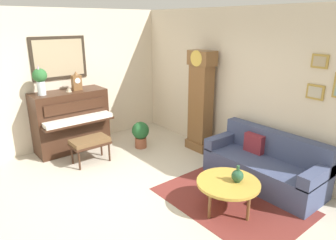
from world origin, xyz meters
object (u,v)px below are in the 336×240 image
object	(u,v)px
piano_bench	(90,142)
green_jug	(238,176)
piano	(71,120)
coffee_table	(228,184)
potted_plant	(141,133)
mantel_clock	(77,82)
teacup	(69,91)
grandfather_clock	(201,104)
flower_vase	(40,78)
couch	(265,165)

from	to	relation	value
piano_bench	green_jug	xyz separation A→B (m)	(2.68, 0.93, 0.11)
piano	green_jug	size ratio (longest dim) A/B	6.00
piano	coffee_table	xyz separation A→B (m)	(3.44, 0.82, -0.22)
green_jug	potted_plant	world-z (taller)	green_jug
mantel_clock	teacup	size ratio (longest dim) A/B	3.28
grandfather_clock	coffee_table	size ratio (longest dim) A/B	2.31
piano	flower_vase	distance (m)	1.05
potted_plant	green_jug	bearing A→B (deg)	-4.39
grandfather_clock	piano_bench	bearing A→B (deg)	-111.93
piano	green_jug	world-z (taller)	piano
grandfather_clock	green_jug	xyz separation A→B (m)	(1.85, -1.11, -0.45)
couch	teacup	xyz separation A→B (m)	(-3.28, -1.88, 0.94)
coffee_table	green_jug	size ratio (longest dim) A/B	3.67
flower_vase	grandfather_clock	bearing A→B (deg)	56.84
couch	mantel_clock	distance (m)	3.89
piano	potted_plant	world-z (taller)	piano
couch	flower_vase	size ratio (longest dim) A/B	3.28
piano	mantel_clock	size ratio (longest dim) A/B	3.79
green_jug	potted_plant	xyz separation A→B (m)	(-2.68, 0.21, -0.19)
piano	teacup	size ratio (longest dim) A/B	12.41
flower_vase	teacup	xyz separation A→B (m)	(0.05, 0.50, -0.29)
potted_plant	couch	bearing A→B (deg)	16.47
piano_bench	couch	world-z (taller)	couch
grandfather_clock	mantel_clock	world-z (taller)	grandfather_clock
flower_vase	green_jug	xyz separation A→B (m)	(3.51, 1.43, -1.03)
piano_bench	teacup	xyz separation A→B (m)	(-0.79, 0.00, 0.84)
piano	grandfather_clock	world-z (taller)	grandfather_clock
teacup	potted_plant	world-z (taller)	teacup
teacup	potted_plant	xyz separation A→B (m)	(0.78, 1.13, -0.93)
green_jug	coffee_table	bearing A→B (deg)	-126.26
grandfather_clock	green_jug	bearing A→B (deg)	-30.98
teacup	piano_bench	bearing A→B (deg)	-0.02
piano_bench	teacup	size ratio (longest dim) A/B	6.03
couch	potted_plant	size ratio (longest dim) A/B	3.39
coffee_table	mantel_clock	distance (m)	3.64
mantel_clock	coffee_table	bearing A→B (deg)	10.46
coffee_table	potted_plant	bearing A→B (deg)	173.33
couch	mantel_clock	world-z (taller)	mantel_clock
piano_bench	potted_plant	world-z (taller)	potted_plant
piano	flower_vase	bearing A→B (deg)	-89.77
coffee_table	teacup	size ratio (longest dim) A/B	7.59
flower_vase	teacup	bearing A→B (deg)	84.34
potted_plant	coffee_table	bearing A→B (deg)	-6.67
piano_bench	teacup	world-z (taller)	teacup
grandfather_clock	couch	world-z (taller)	grandfather_clock
couch	teacup	distance (m)	3.90
couch	piano	bearing A→B (deg)	-150.72
grandfather_clock	potted_plant	xyz separation A→B (m)	(-0.83, -0.91, -0.64)
green_jug	piano_bench	bearing A→B (deg)	-160.86
mantel_clock	teacup	world-z (taller)	mantel_clock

